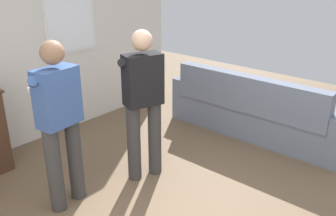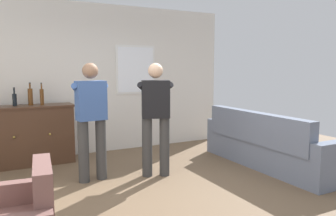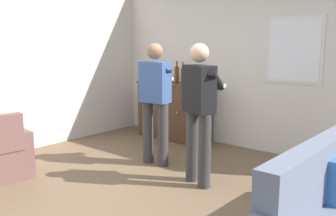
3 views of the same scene
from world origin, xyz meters
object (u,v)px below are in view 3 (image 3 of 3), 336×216
Objects in this scene: bottle_liquor_amber at (165,76)px; bottle_spirits_clear at (177,74)px; person_standing_left at (156,98)px; person_standing_right at (200,107)px; bottle_wine_green at (183,75)px; sideboard_cabinet at (174,111)px.

bottle_spirits_clear reaches higher than bottle_liquor_amber.
bottle_liquor_amber is 0.18× the size of person_standing_left.
person_standing_right is (0.90, -0.22, 0.00)m from person_standing_left.
bottle_liquor_amber is 0.24m from bottle_spirits_clear.
bottle_wine_green is 0.18m from bottle_spirits_clear.
sideboard_cabinet is at bearing -7.24° from bottle_liquor_amber.
bottle_liquor_amber is at bearing 172.76° from sideboard_cabinet.
bottle_liquor_amber is 2.37m from person_standing_right.
sideboard_cabinet is at bearing -112.30° from bottle_spirits_clear.
person_standing_left is 0.93m from person_standing_right.
person_standing_right is (1.60, -1.47, 0.44)m from sideboard_cabinet.
bottle_wine_green is 2.04m from person_standing_right.
bottle_liquor_amber is 0.81× the size of bottle_spirits_clear.
sideboard_cabinet is 3.70× the size of bottle_wine_green.
bottle_spirits_clear is 0.22× the size of person_standing_left.
bottle_wine_green is 0.22× the size of person_standing_right.
person_standing_left reaches higher than bottle_liquor_amber.
person_standing_left is at bearing 166.02° from person_standing_right.
person_standing_right is (1.41, -1.47, -0.20)m from bottle_wine_green.
person_standing_right reaches higher than bottle_wine_green.
person_standing_left is (0.51, -1.25, -0.20)m from bottle_wine_green.
bottle_spirits_clear is 1.48m from person_standing_left.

